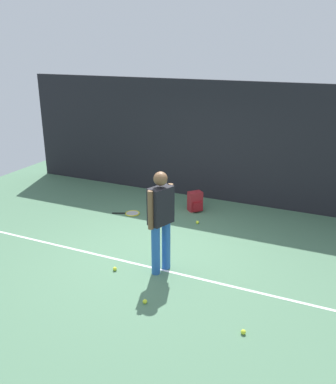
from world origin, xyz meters
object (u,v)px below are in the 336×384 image
Objects in this scene: tennis_ball_mid_court at (145,301)px; tennis_racket at (131,213)px; tennis_ball_near_player at (243,332)px; tennis_player at (161,216)px; backpack at (195,202)px; tennis_ball_by_fence at (197,222)px; tennis_ball_far_left at (115,269)px.

tennis_racket is at bearing 122.66° from tennis_ball_mid_court.
tennis_player is at bearing 148.68° from tennis_ball_near_player.
tennis_ball_by_fence is at bearing -113.35° from backpack.
tennis_player is at bearing 25.10° from tennis_ball_far_left.
tennis_player is 25.76× the size of tennis_ball_near_player.
tennis_racket is at bearing 138.45° from tennis_ball_near_player.
tennis_ball_mid_court is (1.82, -2.84, 0.02)m from tennis_racket.
tennis_player is at bearing -72.42° from tennis_racket.
tennis_player is 2.80m from backpack.
tennis_ball_far_left is at bearing -90.07° from tennis_racket.
tennis_ball_far_left is (-0.69, -0.32, -0.93)m from tennis_player.
backpack is 3.65m from tennis_ball_mid_court.
tennis_ball_by_fence is (0.30, -0.66, -0.18)m from backpack.
backpack is 4.21m from tennis_ball_near_player.
tennis_ball_near_player is at bearing -16.16° from tennis_ball_far_left.
backpack is 6.67× the size of tennis_ball_near_player.
tennis_ball_near_player is (1.64, -1.00, -0.93)m from tennis_player.
tennis_ball_near_player is 2.43m from tennis_ball_far_left.
tennis_ball_far_left is (-0.57, -2.33, 0.00)m from tennis_ball_by_fence.
tennis_racket is at bearing -176.15° from tennis_ball_by_fence.
tennis_ball_near_player is at bearing -64.61° from tennis_racket.
tennis_ball_by_fence and tennis_ball_far_left have the same top height.
tennis_racket is 1.45m from backpack.
tennis_ball_far_left is at bearing -143.15° from backpack.
tennis_ball_by_fence is at bearing -19.21° from tennis_racket.
tennis_ball_by_fence is (1.52, 0.10, 0.02)m from tennis_racket.
backpack is at bearing 119.33° from tennis_ball_near_player.
tennis_ball_near_player is at bearing -2.67° from tennis_ball_mid_court.
tennis_ball_mid_court is at bearing -84.19° from tennis_ball_by_fence.
tennis_ball_by_fence is 2.40m from tennis_ball_far_left.
tennis_racket is 9.59× the size of tennis_ball_near_player.
tennis_ball_near_player reaches higher than tennis_racket.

